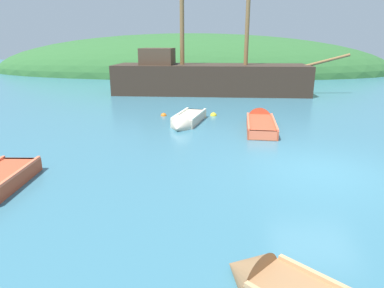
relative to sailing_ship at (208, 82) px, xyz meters
The scene contains 7 objects.
ground_plane 15.52m from the sailing_ship, 76.31° to the right, with size 120.00×120.00×0.00m, color teal.
shore_hill 18.88m from the sailing_ship, 99.11° to the left, with size 48.59×21.35×9.05m, color #2D602D.
sailing_ship is the anchor object (origin of this frame).
rowboat_far 9.68m from the sailing_ship, 93.90° to the right, with size 1.54×3.33×0.92m.
rowboat_center 10.23m from the sailing_ship, 75.57° to the right, with size 1.36×3.92×1.08m.
buoy_orange 8.21m from the sailing_ship, 103.93° to the right, with size 0.30×0.30×0.30m, color orange.
buoy_yellow 7.75m from the sailing_ship, 86.28° to the right, with size 0.32×0.32×0.32m, color yellow.
Camera 1 is at (-2.95, -9.27, 3.52)m, focal length 31.82 mm.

